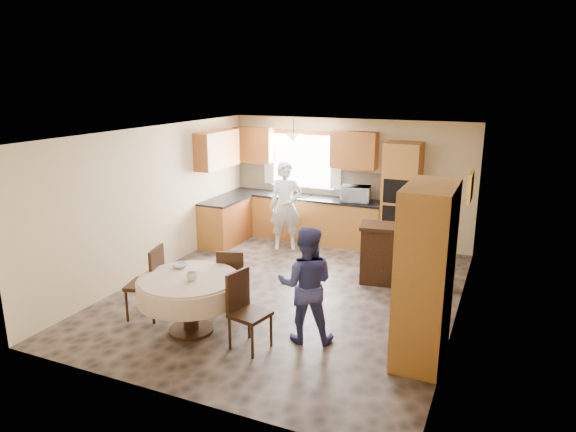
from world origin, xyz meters
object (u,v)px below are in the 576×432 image
(sideboard, at_px, (400,257))
(cupboard, at_px, (426,274))
(dining_table, at_px, (189,289))
(chair_right, at_px, (245,306))
(person_dining, at_px, (306,285))
(oven_tower, at_px, (401,198))
(person_sink, at_px, (286,206))
(chair_back, at_px, (232,277))
(chair_left, at_px, (150,279))

(sideboard, bearing_deg, cupboard, -79.93)
(dining_table, xyz_separation_m, chair_right, (0.86, -0.06, -0.05))
(person_dining, bearing_deg, oven_tower, -112.31)
(sideboard, distance_m, person_sink, 2.61)
(cupboard, relative_size, person_dining, 1.40)
(person_sink, bearing_deg, dining_table, -110.97)
(cupboard, height_order, dining_table, cupboard)
(chair_right, relative_size, person_dining, 0.65)
(sideboard, distance_m, dining_table, 3.52)
(dining_table, bearing_deg, person_sink, 93.98)
(chair_back, bearing_deg, cupboard, 157.63)
(person_sink, relative_size, person_dining, 1.14)
(chair_left, height_order, person_sink, person_sink)
(chair_left, distance_m, person_sink, 3.57)
(person_sink, bearing_deg, cupboard, -69.17)
(chair_back, height_order, person_dining, person_dining)
(oven_tower, bearing_deg, person_sink, -160.76)
(cupboard, bearing_deg, dining_table, -168.41)
(oven_tower, relative_size, person_dining, 1.41)
(cupboard, bearing_deg, chair_left, -172.74)
(sideboard, bearing_deg, person_dining, -114.81)
(sideboard, relative_size, person_dining, 0.85)
(sideboard, xyz_separation_m, dining_table, (-2.17, -2.77, 0.14))
(oven_tower, height_order, person_sink, oven_tower)
(chair_right, bearing_deg, cupboard, -59.75)
(chair_left, xyz_separation_m, chair_right, (1.60, -0.19, -0.03))
(chair_left, xyz_separation_m, chair_back, (0.94, 0.64, -0.05))
(chair_back, xyz_separation_m, person_sink, (-0.45, 2.89, 0.35))
(chair_back, distance_m, person_dining, 1.35)
(cupboard, height_order, chair_left, cupboard)
(person_dining, bearing_deg, chair_right, 19.60)
(person_sink, bearing_deg, chair_right, -98.33)
(cupboard, xyz_separation_m, person_sink, (-3.15, 3.07, -0.19))
(oven_tower, distance_m, chair_left, 4.99)
(chair_back, bearing_deg, person_sink, -99.82)
(chair_left, xyz_separation_m, person_sink, (0.49, 3.53, 0.29))
(oven_tower, height_order, dining_table, oven_tower)
(chair_back, relative_size, person_dining, 0.62)
(chair_right, distance_m, person_dining, 0.80)
(oven_tower, height_order, chair_right, oven_tower)
(oven_tower, xyz_separation_m, person_sink, (-2.08, -0.73, -0.20))
(chair_left, relative_size, person_sink, 0.60)
(person_sink, bearing_deg, person_dining, -86.94)
(sideboard, height_order, person_sink, person_sink)
(sideboard, xyz_separation_m, chair_right, (-1.31, -2.82, 0.08))
(chair_back, height_order, person_sink, person_sink)
(chair_right, distance_m, person_sink, 3.89)
(cupboard, xyz_separation_m, chair_right, (-2.04, -0.65, -0.52))
(chair_back, bearing_deg, chair_right, 109.87)
(oven_tower, xyz_separation_m, chair_right, (-0.97, -4.45, -0.52))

